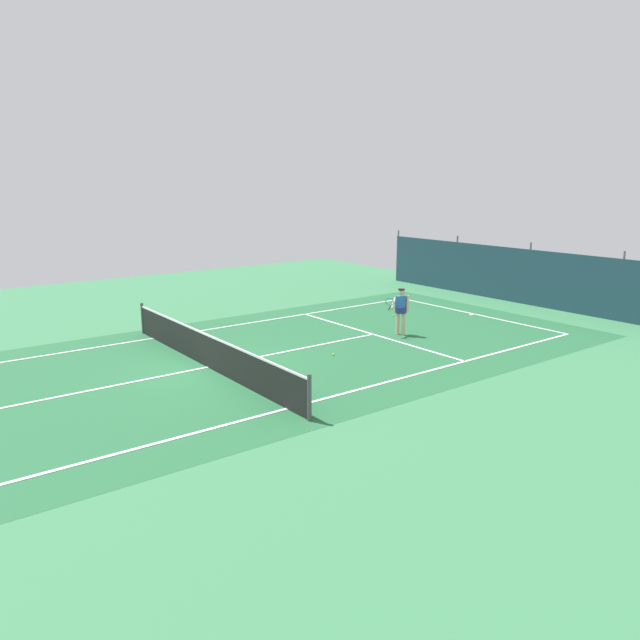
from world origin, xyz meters
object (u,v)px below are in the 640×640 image
object	(u,v)px
tennis_ball_near_player	(333,354)
tennis_net	(207,350)
tennis_player	(401,308)
tennis_ball_midcourt	(393,315)

from	to	relation	value
tennis_ball_near_player	tennis_net	bearing A→B (deg)	-108.26
tennis_ball_near_player	tennis_player	bearing A→B (deg)	100.09
tennis_net	tennis_ball_near_player	bearing A→B (deg)	71.74
tennis_net	tennis_ball_midcourt	world-z (taller)	tennis_net
tennis_player	tennis_ball_near_player	xyz separation A→B (m)	(0.62, -3.46, -0.93)
tennis_net	tennis_player	distance (m)	7.17
tennis_ball_near_player	tennis_ball_midcourt	world-z (taller)	same
tennis_ball_midcourt	tennis_ball_near_player	bearing A→B (deg)	-61.35
tennis_net	tennis_player	bearing A→B (deg)	85.24
tennis_player	tennis_ball_near_player	size ratio (longest dim) A/B	24.85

